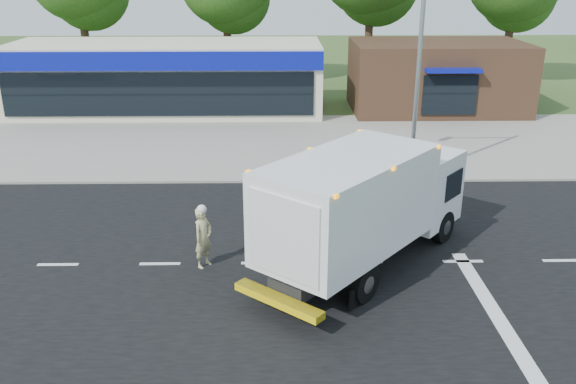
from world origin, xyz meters
The scene contains 10 objects.
ground centered at (0.00, 0.00, 0.00)m, with size 120.00×120.00×0.00m, color #385123.
road_asphalt centered at (0.00, 0.00, 0.00)m, with size 60.00×14.00×0.02m, color black.
sidewalk centered at (0.00, 8.20, 0.06)m, with size 60.00×2.40×0.12m, color gray.
parking_apron centered at (0.00, 14.00, 0.01)m, with size 60.00×9.00×0.02m, color gray.
lane_markings centered at (1.35, -1.35, 0.02)m, with size 55.20×7.00×0.01m.
ems_box_truck centered at (-0.04, -0.21, 2.06)m, with size 7.10×7.73×3.57m.
emergency_worker centered at (-4.66, -0.12, 0.95)m, with size 0.73×0.79×1.93m.
retail_strip_mall centered at (-9.00, 19.93, 2.01)m, with size 18.00×6.20×4.00m.
brown_storefront centered at (7.00, 19.98, 2.00)m, with size 10.00×6.70×4.00m.
traffic_signal_pole centered at (2.35, 7.60, 4.92)m, with size 3.51×0.25×8.00m.
Camera 1 is at (-2.50, -16.13, 8.36)m, focal length 38.00 mm.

